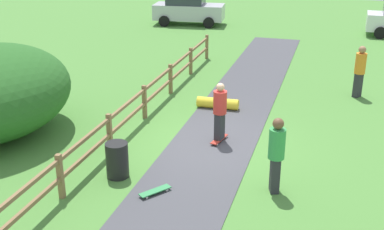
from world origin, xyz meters
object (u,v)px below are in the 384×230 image
(skateboard_loose, at_px, (155,191))
(bystander_orange, at_px, (360,69))
(parked_car_silver, at_px, (188,9))
(bystander_green, at_px, (276,152))
(skater_riding, at_px, (220,110))
(trash_bin, at_px, (117,160))
(skater_fallen, at_px, (218,102))

(skateboard_loose, distance_m, bystander_orange, 9.72)
(bystander_orange, xyz_separation_m, parked_car_silver, (-9.74, 11.03, -0.08))
(bystander_green, bearing_deg, skateboard_loose, -160.43)
(skater_riding, distance_m, parked_car_silver, 17.32)
(trash_bin, relative_size, skateboard_loose, 1.18)
(trash_bin, bearing_deg, skateboard_loose, -25.11)
(trash_bin, distance_m, bystander_green, 3.89)
(skater_riding, distance_m, bystander_orange, 6.50)
(skateboard_loose, relative_size, parked_car_silver, 0.18)
(skater_fallen, bearing_deg, bystander_orange, 29.59)
(skater_fallen, relative_size, skateboard_loose, 1.85)
(skater_riding, distance_m, skater_fallen, 2.88)
(skater_riding, height_order, parked_car_silver, parked_car_silver)
(bystander_orange, height_order, bystander_green, bystander_orange)
(parked_car_silver, bearing_deg, bystander_green, -67.30)
(trash_bin, xyz_separation_m, skater_fallen, (1.25, 5.39, -0.25))
(skater_riding, distance_m, bystander_green, 3.00)
(skater_riding, relative_size, skateboard_loose, 2.30)
(skateboard_loose, bearing_deg, trash_bin, 154.89)
(skater_fallen, relative_size, bystander_orange, 0.76)
(bystander_green, relative_size, parked_car_silver, 0.43)
(bystander_orange, distance_m, bystander_green, 7.83)
(skateboard_loose, relative_size, bystander_orange, 0.41)
(skateboard_loose, distance_m, parked_car_silver, 20.24)
(skater_fallen, bearing_deg, bystander_green, -62.79)
(skater_fallen, height_order, parked_car_silver, parked_car_silver)
(trash_bin, distance_m, skateboard_loose, 1.37)
(bystander_green, xyz_separation_m, parked_car_silver, (-7.79, 18.62, -0.07))
(trash_bin, height_order, bystander_orange, bystander_orange)
(skater_fallen, xyz_separation_m, bystander_orange, (4.53, 2.57, 0.84))
(parked_car_silver, bearing_deg, bystander_orange, -48.56)
(trash_bin, height_order, skater_fallen, trash_bin)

